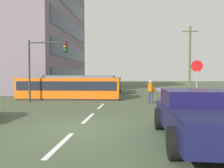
{
  "coord_description": "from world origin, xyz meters",
  "views": [
    {
      "loc": [
        2.13,
        -8.19,
        2.03
      ],
      "look_at": [
        0.45,
        8.72,
        1.35
      ],
      "focal_mm": 35.34,
      "sensor_mm": 36.0,
      "label": 1
    }
  ],
  "objects_px": {
    "parked_sedan_furthest": "(85,84)",
    "utility_pole_mid": "(190,58)",
    "pedestrian_crossing": "(150,90)",
    "traffic_light_mast": "(45,58)",
    "parked_sedan_far": "(77,86)",
    "parked_sedan_mid": "(62,89)",
    "stop_sign": "(197,73)",
    "pickup_truck_parked": "(198,116)",
    "streetcar_tram": "(70,87)",
    "city_bus": "(109,84)"
  },
  "relations": [
    {
      "from": "pedestrian_crossing",
      "to": "parked_sedan_far",
      "type": "xyz_separation_m",
      "value": [
        -8.48,
        11.69,
        -0.32
      ]
    },
    {
      "from": "pickup_truck_parked",
      "to": "utility_pole_mid",
      "type": "xyz_separation_m",
      "value": [
        4.53,
        19.69,
        3.24
      ]
    },
    {
      "from": "parked_sedan_far",
      "to": "parked_sedan_furthest",
      "type": "distance_m",
      "value": 6.86
    },
    {
      "from": "parked_sedan_far",
      "to": "utility_pole_mid",
      "type": "distance_m",
      "value": 14.24
    },
    {
      "from": "city_bus",
      "to": "traffic_light_mast",
      "type": "distance_m",
      "value": 9.69
    },
    {
      "from": "streetcar_tram",
      "to": "parked_sedan_furthest",
      "type": "height_order",
      "value": "streetcar_tram"
    },
    {
      "from": "stop_sign",
      "to": "traffic_light_mast",
      "type": "bearing_deg",
      "value": 174.77
    },
    {
      "from": "stop_sign",
      "to": "traffic_light_mast",
      "type": "distance_m",
      "value": 10.93
    },
    {
      "from": "city_bus",
      "to": "utility_pole_mid",
      "type": "xyz_separation_m",
      "value": [
        9.27,
        1.95,
        3.03
      ]
    },
    {
      "from": "traffic_light_mast",
      "to": "parked_sedan_furthest",
      "type": "bearing_deg",
      "value": 93.2
    },
    {
      "from": "pedestrian_crossing",
      "to": "pickup_truck_parked",
      "type": "relative_size",
      "value": 0.33
    },
    {
      "from": "parked_sedan_mid",
      "to": "utility_pole_mid",
      "type": "bearing_deg",
      "value": 17.44
    },
    {
      "from": "pedestrian_crossing",
      "to": "traffic_light_mast",
      "type": "distance_m",
      "value": 8.23
    },
    {
      "from": "streetcar_tram",
      "to": "parked_sedan_furthest",
      "type": "distance_m",
      "value": 16.6
    },
    {
      "from": "traffic_light_mast",
      "to": "parked_sedan_far",
      "type": "bearing_deg",
      "value": 92.9
    },
    {
      "from": "parked_sedan_mid",
      "to": "utility_pole_mid",
      "type": "relative_size",
      "value": 0.56
    },
    {
      "from": "pedestrian_crossing",
      "to": "utility_pole_mid",
      "type": "bearing_deg",
      "value": 63.12
    },
    {
      "from": "city_bus",
      "to": "stop_sign",
      "type": "relative_size",
      "value": 1.89
    },
    {
      "from": "pedestrian_crossing",
      "to": "traffic_light_mast",
      "type": "relative_size",
      "value": 0.36
    },
    {
      "from": "pedestrian_crossing",
      "to": "city_bus",
      "type": "bearing_deg",
      "value": 115.12
    },
    {
      "from": "pedestrian_crossing",
      "to": "stop_sign",
      "type": "relative_size",
      "value": 0.58
    },
    {
      "from": "pedestrian_crossing",
      "to": "parked_sedan_mid",
      "type": "height_order",
      "value": "pedestrian_crossing"
    },
    {
      "from": "parked_sedan_mid",
      "to": "traffic_light_mast",
      "type": "distance_m",
      "value": 6.74
    },
    {
      "from": "parked_sedan_far",
      "to": "traffic_light_mast",
      "type": "xyz_separation_m",
      "value": [
        0.59,
        -11.76,
        2.69
      ]
    },
    {
      "from": "pickup_truck_parked",
      "to": "utility_pole_mid",
      "type": "relative_size",
      "value": 0.65
    },
    {
      "from": "utility_pole_mid",
      "to": "parked_sedan_mid",
      "type": "bearing_deg",
      "value": -162.56
    },
    {
      "from": "streetcar_tram",
      "to": "stop_sign",
      "type": "bearing_deg",
      "value": -18.26
    },
    {
      "from": "pedestrian_crossing",
      "to": "parked_sedan_mid",
      "type": "relative_size",
      "value": 0.38
    },
    {
      "from": "pickup_truck_parked",
      "to": "parked_sedan_mid",
      "type": "relative_size",
      "value": 1.15
    },
    {
      "from": "parked_sedan_furthest",
      "to": "pickup_truck_parked",
      "type": "bearing_deg",
      "value": -70.78
    },
    {
      "from": "city_bus",
      "to": "parked_sedan_furthest",
      "type": "height_order",
      "value": "city_bus"
    },
    {
      "from": "stop_sign",
      "to": "parked_sedan_furthest",
      "type": "bearing_deg",
      "value": 121.21
    },
    {
      "from": "parked_sedan_far",
      "to": "streetcar_tram",
      "type": "bearing_deg",
      "value": -79.09
    },
    {
      "from": "city_bus",
      "to": "parked_sedan_far",
      "type": "distance_m",
      "value": 5.53
    },
    {
      "from": "parked_sedan_mid",
      "to": "stop_sign",
      "type": "distance_m",
      "value": 13.71
    },
    {
      "from": "parked_sedan_mid",
      "to": "stop_sign",
      "type": "height_order",
      "value": "stop_sign"
    },
    {
      "from": "parked_sedan_furthest",
      "to": "utility_pole_mid",
      "type": "bearing_deg",
      "value": -29.64
    },
    {
      "from": "pickup_truck_parked",
      "to": "parked_sedan_far",
      "type": "bearing_deg",
      "value": 113.81
    },
    {
      "from": "parked_sedan_far",
      "to": "traffic_light_mast",
      "type": "bearing_deg",
      "value": -87.1
    },
    {
      "from": "streetcar_tram",
      "to": "pedestrian_crossing",
      "type": "relative_size",
      "value": 5.1
    },
    {
      "from": "streetcar_tram",
      "to": "pickup_truck_parked",
      "type": "height_order",
      "value": "streetcar_tram"
    },
    {
      "from": "pedestrian_crossing",
      "to": "parked_sedan_mid",
      "type": "bearing_deg",
      "value": 145.02
    },
    {
      "from": "utility_pole_mid",
      "to": "pickup_truck_parked",
      "type": "bearing_deg",
      "value": -102.96
    },
    {
      "from": "streetcar_tram",
      "to": "stop_sign",
      "type": "xyz_separation_m",
      "value": [
        9.58,
        -3.16,
        1.15
      ]
    },
    {
      "from": "pickup_truck_parked",
      "to": "traffic_light_mast",
      "type": "bearing_deg",
      "value": 133.3
    },
    {
      "from": "traffic_light_mast",
      "to": "stop_sign",
      "type": "bearing_deg",
      "value": -5.23
    },
    {
      "from": "pickup_truck_parked",
      "to": "stop_sign",
      "type": "distance_m",
      "value": 8.58
    },
    {
      "from": "streetcar_tram",
      "to": "pickup_truck_parked",
      "type": "relative_size",
      "value": 1.7
    },
    {
      "from": "parked_sedan_far",
      "to": "parked_sedan_mid",
      "type": "bearing_deg",
      "value": -91.85
    },
    {
      "from": "parked_sedan_far",
      "to": "utility_pole_mid",
      "type": "relative_size",
      "value": 0.58
    }
  ]
}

